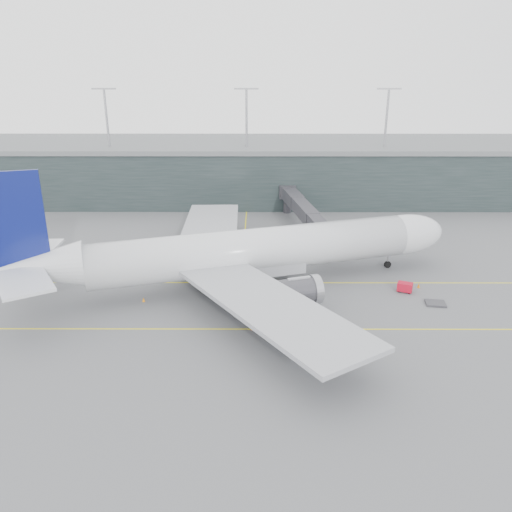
{
  "coord_description": "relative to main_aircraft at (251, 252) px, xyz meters",
  "views": [
    {
      "loc": [
        7.72,
        -80.7,
        33.33
      ],
      "look_at": [
        7.51,
        -4.0,
        4.78
      ],
      "focal_mm": 35.0,
      "sensor_mm": 36.0,
      "label": 1
    }
  ],
  "objects": [
    {
      "name": "taxiline_lead_main",
      "position": [
        -1.75,
        24.83,
        -5.85
      ],
      "size": [
        0.25,
        60.0,
        0.02
      ],
      "primitive_type": "cube",
      "color": "yellow",
      "rests_on": "ground"
    },
    {
      "name": "baggage_dolly",
      "position": [
        28.11,
        -7.32,
        -5.68
      ],
      "size": [
        3.22,
        2.73,
        0.29
      ],
      "primitive_type": "cube",
      "rotation": [
        0.0,
        0.0,
        -0.15
      ],
      "color": "#333337",
      "rests_on": "ground"
    },
    {
      "name": "main_aircraft",
      "position": [
        0.0,
        0.0,
        0.0
      ],
      "size": [
        72.81,
        67.02,
        20.87
      ],
      "rotation": [
        0.0,
        0.0,
        0.31
      ],
      "color": "silver",
      "rests_on": "ground"
    },
    {
      "name": "terminal",
      "position": [
        -6.75,
        62.82,
        1.76
      ],
      "size": [
        240.0,
        36.0,
        29.0
      ],
      "color": "#1E2929",
      "rests_on": "ground"
    },
    {
      "name": "cone_wing_port",
      "position": [
        1.08,
        14.37,
        -5.47
      ],
      "size": [
        0.49,
        0.49,
        0.78
      ],
      "primitive_type": "cone",
      "color": "#FF3E0E",
      "rests_on": "ground"
    },
    {
      "name": "uld_b",
      "position": [
        -10.55,
        16.34,
        -5.0
      ],
      "size": [
        2.12,
        1.87,
        1.64
      ],
      "rotation": [
        0.0,
        0.0,
        0.27
      ],
      "color": "#3E3D43",
      "rests_on": "ground"
    },
    {
      "name": "ground",
      "position": [
        -6.75,
        4.83,
        -5.86
      ],
      "size": [
        320.0,
        320.0,
        0.0
      ],
      "primitive_type": "plane",
      "color": "#535358",
      "rests_on": "ground"
    },
    {
      "name": "uld_a",
      "position": [
        -12.01,
        14.22,
        -4.87
      ],
      "size": [
        2.37,
        2.05,
        1.88
      ],
      "rotation": [
        0.0,
        0.0,
        0.21
      ],
      "color": "#3E3D43",
      "rests_on": "ground"
    },
    {
      "name": "cone_wing_stbd",
      "position": [
        0.32,
        -15.29,
        -5.54
      ],
      "size": [
        0.4,
        0.4,
        0.63
      ],
      "primitive_type": "cone",
      "color": "orange",
      "rests_on": "ground"
    },
    {
      "name": "uld_c",
      "position": [
        -6.85,
        14.73,
        -5.01
      ],
      "size": [
        1.86,
        1.53,
        1.62
      ],
      "rotation": [
        0.0,
        0.0,
        0.06
      ],
      "color": "#3E3D43",
      "rests_on": "ground"
    },
    {
      "name": "cone_nose",
      "position": [
        27.39,
        -1.14,
        -5.46
      ],
      "size": [
        0.5,
        0.5,
        0.8
      ],
      "primitive_type": "cone",
      "color": "orange",
      "rests_on": "ground"
    },
    {
      "name": "cone_tail",
      "position": [
        -16.51,
        -6.5,
        -5.51
      ],
      "size": [
        0.44,
        0.44,
        0.69
      ],
      "primitive_type": "cone",
      "color": "orange",
      "rests_on": "ground"
    },
    {
      "name": "taxiline_a",
      "position": [
        -6.75,
        0.83,
        -5.85
      ],
      "size": [
        160.0,
        0.25,
        0.02
      ],
      "primitive_type": "cube",
      "color": "yellow",
      "rests_on": "ground"
    },
    {
      "name": "taxiline_b",
      "position": [
        -6.75,
        -15.17,
        -5.85
      ],
      "size": [
        160.0,
        0.25,
        0.02
      ],
      "primitive_type": "cube",
      "color": "yellow",
      "rests_on": "ground"
    },
    {
      "name": "gse_cart",
      "position": [
        24.63,
        -2.8,
        -4.99
      ],
      "size": [
        2.69,
        2.28,
        1.57
      ],
      "rotation": [
        0.0,
        0.0,
        -0.42
      ],
      "color": "#B60D22",
      "rests_on": "ground"
    },
    {
      "name": "jet_bridge",
      "position": [
        11.81,
        28.77,
        -0.73
      ],
      "size": [
        10.04,
        44.91,
        6.85
      ],
      "rotation": [
        0.0,
        0.0,
        0.15
      ],
      "color": "#2F2E34",
      "rests_on": "ground"
    }
  ]
}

